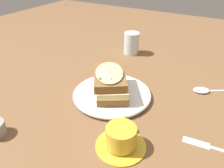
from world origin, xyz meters
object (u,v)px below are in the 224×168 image
sandwich (112,82)px  fork (210,147)px  water_glass (132,43)px  teacup_with_saucer (121,138)px  spoon (204,90)px  dinner_plate (112,94)px

sandwich → fork: size_ratio=1.07×
water_glass → fork: (0.41, -0.42, -0.05)m
teacup_with_saucer → fork: size_ratio=0.74×
water_glass → spoon: water_glass is taller
fork → spoon: bearing=7.7°
dinner_plate → sandwich: size_ratio=1.39×
water_glass → teacup_with_saucer: bearing=-66.8°
water_glass → spoon: (0.35, -0.17, -0.04)m
sandwich → teacup_with_saucer: (0.13, -0.17, -0.03)m
spoon → sandwich: bearing=92.8°
sandwich → water_glass: 0.36m
sandwich → water_glass: water_glass is taller
water_glass → fork: bearing=-45.4°
spoon → water_glass: bearing=32.1°
sandwich → water_glass: (-0.10, 0.35, -0.00)m
dinner_plate → water_glass: water_glass is taller
fork → spoon: (-0.06, 0.25, 0.00)m
water_glass → fork: size_ratio=0.57×
dinner_plate → spoon: (0.26, 0.18, -0.00)m
dinner_plate → water_glass: 0.37m
dinner_plate → teacup_with_saucer: 0.21m
sandwich → teacup_with_saucer: bearing=-53.9°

